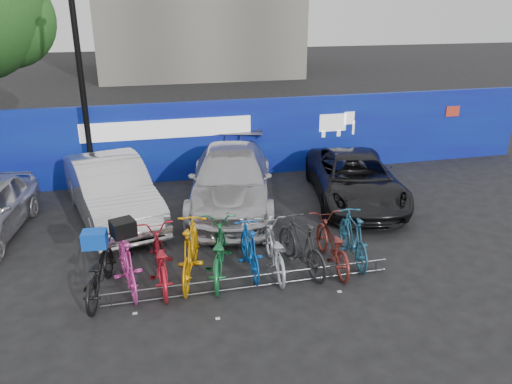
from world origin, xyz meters
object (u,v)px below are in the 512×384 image
object	(u,v)px
car_3	(355,179)
bike_6	(274,249)
lamppost	(81,78)
bike_3	(191,252)
bike_5	(250,249)
bike_0	(99,271)
bike_8	(332,244)
bike_7	(301,245)
bike_1	(127,262)
car_2	(231,180)
bike_4	(218,251)
bike_9	(353,237)
bike_rack	(252,281)
car_1	(111,190)
bike_2	(159,259)

from	to	relation	value
car_3	bike_6	bearing A→B (deg)	-123.30
lamppost	car_3	world-z (taller)	lamppost
bike_3	bike_5	size ratio (longest dim) A/B	1.19
bike_0	bike_6	distance (m)	3.40
bike_3	bike_8	xyz separation A→B (m)	(2.88, -0.17, -0.10)
bike_7	bike_1	bearing A→B (deg)	-13.76
car_2	bike_6	world-z (taller)	car_2
car_2	bike_3	distance (m)	3.82
car_3	bike_0	bearing A→B (deg)	-142.05
car_2	bike_4	xyz separation A→B (m)	(-0.95, -3.50, -0.21)
bike_7	bike_5	bearing A→B (deg)	-21.42
car_2	bike_9	xyz separation A→B (m)	(1.91, -3.55, -0.22)
bike_0	bike_6	bearing A→B (deg)	-168.25
bike_rack	bike_1	xyz separation A→B (m)	(-2.29, 0.59, 0.40)
bike_4	bike_9	size ratio (longest dim) A/B	1.16
bike_rack	car_1	bearing A→B (deg)	122.81
bike_2	bike_7	size ratio (longest dim) A/B	1.09
car_2	bike_3	size ratio (longest dim) A/B	2.58
car_3	bike_3	world-z (taller)	car_3
bike_7	bike_9	world-z (taller)	bike_7
car_3	bike_0	xyz separation A→B (m)	(-6.56, -3.23, -0.15)
car_3	bike_2	distance (m)	6.25
bike_2	bike_5	bearing A→B (deg)	178.65
bike_5	bike_7	xyz separation A→B (m)	(1.04, -0.17, 0.05)
bike_6	bike_7	distance (m)	0.56
bike_0	bike_5	distance (m)	2.92
car_2	car_3	size ratio (longest dim) A/B	1.12
bike_1	bike_9	xyz separation A→B (m)	(4.62, 0.01, -0.02)
bike_1	bike_3	distance (m)	1.22
bike_rack	bike_1	world-z (taller)	bike_1
bike_5	bike_4	bearing A→B (deg)	2.26
lamppost	bike_7	bearing A→B (deg)	-51.68
car_2	bike_5	bearing A→B (deg)	-82.20
bike_7	bike_8	bearing A→B (deg)	166.04
bike_3	bike_6	world-z (taller)	bike_3
car_1	bike_2	size ratio (longest dim) A/B	2.30
bike_5	bike_8	xyz separation A→B (m)	(1.69, -0.19, 0.00)
bike_rack	bike_2	bearing A→B (deg)	159.05
bike_2	bike_3	world-z (taller)	bike_3
lamppost	car_3	bearing A→B (deg)	-18.15
bike_3	bike_6	distance (m)	1.68
bike_5	bike_7	size ratio (longest dim) A/B	0.91
bike_3	bike_6	size ratio (longest dim) A/B	1.07
bike_1	bike_3	size ratio (longest dim) A/B	0.92
bike_0	bike_9	distance (m)	5.13
bike_5	bike_9	size ratio (longest dim) A/B	0.94
car_2	bike_8	world-z (taller)	car_2
car_2	bike_0	xyz separation A→B (m)	(-3.22, -3.67, -0.26)
bike_8	car_1	bearing A→B (deg)	-36.60
car_1	bike_9	size ratio (longest dim) A/B	2.59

